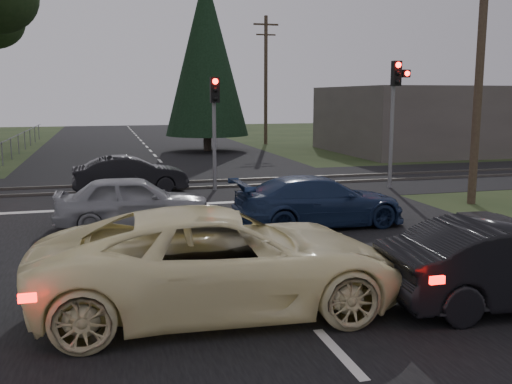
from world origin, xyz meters
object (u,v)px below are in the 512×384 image
object	(u,v)px
utility_pole_far	(204,85)
dark_car_far	(130,175)
utility_pole_mid	(266,78)
traffic_signal_center	(215,114)
blue_sedan	(319,202)
utility_pole_near	(481,54)
traffic_signal_right	(396,99)
cream_coupe	(222,260)
silver_car	(133,201)

from	to	relation	value
utility_pole_far	dark_car_far	size ratio (longest dim) A/B	2.26
utility_pole_mid	traffic_signal_center	bearing A→B (deg)	-111.21
dark_car_far	blue_sedan	bearing A→B (deg)	-149.10
traffic_signal_center	dark_car_far	bearing A→B (deg)	174.91
utility_pole_near	dark_car_far	xyz separation A→B (m)	(-10.54, 4.95, -4.07)
traffic_signal_right	utility_pole_far	size ratio (longest dim) A/B	0.52
traffic_signal_right	cream_coupe	bearing A→B (deg)	-129.82
dark_car_far	traffic_signal_right	bearing A→B (deg)	-102.15
silver_car	utility_pole_far	bearing A→B (deg)	-10.69
traffic_signal_right	utility_pole_near	distance (m)	3.87
utility_pole_far	cream_coupe	xyz separation A→B (m)	(-9.69, -56.00, -3.90)
traffic_signal_right	blue_sedan	size ratio (longest dim) A/B	1.02
utility_pole_far	dark_car_far	bearing A→B (deg)	-103.46
cream_coupe	dark_car_far	world-z (taller)	cream_coupe
utility_pole_mid	blue_sedan	distance (m)	26.75
traffic_signal_center	blue_sedan	size ratio (longest dim) A/B	0.89
utility_pole_near	cream_coupe	distance (m)	12.57
traffic_signal_right	blue_sedan	xyz separation A→B (m)	(-5.01, -5.23, -2.64)
utility_pole_mid	utility_pole_far	xyz separation A→B (m)	(0.00, 25.00, 0.00)
traffic_signal_center	silver_car	size ratio (longest dim) A/B	1.02
traffic_signal_right	traffic_signal_center	bearing A→B (deg)	169.59
blue_sedan	utility_pole_near	bearing A→B (deg)	-75.71
blue_sedan	dark_car_far	xyz separation A→B (m)	(-4.58, 6.71, -0.01)
cream_coupe	silver_car	world-z (taller)	cream_coupe
traffic_signal_right	dark_car_far	distance (m)	10.06
traffic_signal_center	utility_pole_far	size ratio (longest dim) A/B	0.46
utility_pole_far	cream_coupe	distance (m)	56.96
traffic_signal_center	dark_car_far	world-z (taller)	traffic_signal_center
utility_pole_near	utility_pole_mid	size ratio (longest dim) A/B	1.00
blue_sedan	dark_car_far	world-z (taller)	blue_sedan
cream_coupe	blue_sedan	xyz separation A→B (m)	(3.72, 5.24, -0.16)
traffic_signal_center	utility_pole_far	xyz separation A→B (m)	(7.50, 44.32, 1.92)
traffic_signal_right	silver_car	distance (m)	10.89
utility_pole_mid	utility_pole_far	size ratio (longest dim) A/B	1.00
traffic_signal_right	blue_sedan	bearing A→B (deg)	-133.74
traffic_signal_right	utility_pole_far	bearing A→B (deg)	88.80
utility_pole_mid	cream_coupe	size ratio (longest dim) A/B	1.51
utility_pole_near	blue_sedan	world-z (taller)	utility_pole_near
utility_pole_mid	utility_pole_far	distance (m)	25.00
traffic_signal_center	blue_sedan	bearing A→B (deg)	-76.56
traffic_signal_center	silver_car	bearing A→B (deg)	-121.88
utility_pole_far	blue_sedan	size ratio (longest dim) A/B	1.95
utility_pole_near	cream_coupe	size ratio (longest dim) A/B	1.51
utility_pole_far	silver_car	bearing A→B (deg)	-102.23
utility_pole_mid	utility_pole_far	bearing A→B (deg)	90.00
traffic_signal_center	utility_pole_near	distance (m)	9.05
utility_pole_mid	utility_pole_near	bearing A→B (deg)	-90.00
utility_pole_far	silver_car	xyz separation A→B (m)	(-10.73, -49.52, -4.04)
utility_pole_near	cream_coupe	world-z (taller)	utility_pole_near
utility_pole_far	blue_sedan	distance (m)	51.27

